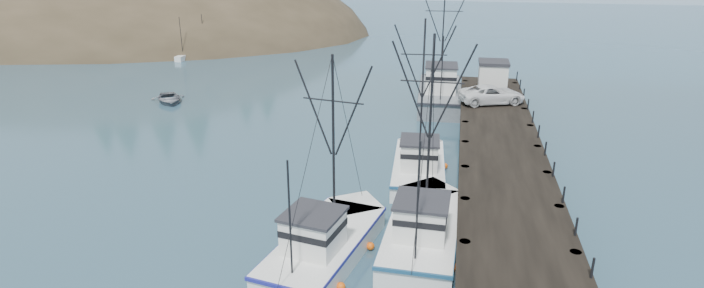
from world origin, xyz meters
name	(u,v)px	position (x,y,z in m)	size (l,w,h in m)	color
ground	(243,263)	(0.00, 0.00, 0.00)	(400.00, 400.00, 0.00)	#28465A
pier	(501,147)	(14.00, 16.00, 1.69)	(6.00, 44.00, 2.00)	black
headland	(50,47)	(-74.95, 78.61, -4.55)	(134.80, 78.00, 51.00)	#382D1E
moored_sailboats	(195,49)	(-30.57, 57.04, 0.33)	(15.13, 17.87, 6.35)	white
trawler_near	(423,227)	(9.17, 4.27, 0.82)	(4.17, 11.74, 11.84)	white
trawler_mid	(327,242)	(4.20, 1.62, 0.82)	(5.50, 11.27, 11.10)	white
trawler_far	(419,165)	(8.19, 13.61, 0.82)	(4.17, 11.21, 11.46)	white
work_vessel	(440,92)	(8.82, 33.31, 1.23)	(4.87, 14.57, 12.33)	slate
pier_shed	(493,74)	(14.08, 33.26, 3.42)	(3.00, 3.20, 2.80)	silver
pickup_truck	(492,94)	(13.76, 27.20, 2.84)	(2.78, 6.03, 1.68)	silver
motorboat	(169,102)	(-19.63, 28.48, 0.00)	(3.60, 5.04, 1.04)	slate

